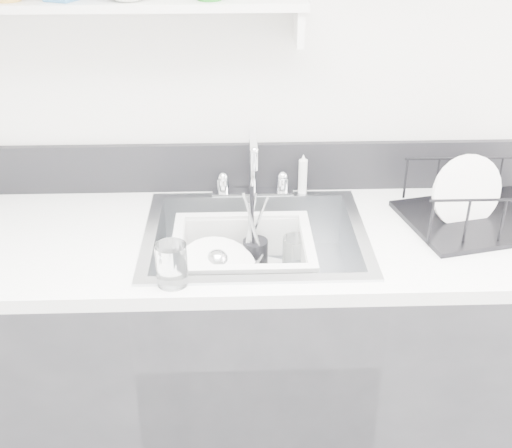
{
  "coord_description": "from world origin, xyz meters",
  "views": [
    {
      "loc": [
        -0.05,
        -0.42,
        1.83
      ],
      "look_at": [
        0.0,
        1.14,
        0.98
      ],
      "focal_mm": 45.0,
      "sensor_mm": 36.0,
      "label": 1
    }
  ],
  "objects_px": {
    "wash_tub": "(243,262)",
    "dish_rack": "(484,198)",
    "counter_run": "(255,357)",
    "sink": "(255,260)"
  },
  "relations": [
    {
      "from": "sink",
      "to": "wash_tub",
      "type": "height_order",
      "value": "sink"
    },
    {
      "from": "sink",
      "to": "dish_rack",
      "type": "relative_size",
      "value": 1.45
    },
    {
      "from": "counter_run",
      "to": "wash_tub",
      "type": "height_order",
      "value": "counter_run"
    },
    {
      "from": "counter_run",
      "to": "wash_tub",
      "type": "relative_size",
      "value": 7.91
    },
    {
      "from": "wash_tub",
      "to": "dish_rack",
      "type": "height_order",
      "value": "dish_rack"
    },
    {
      "from": "sink",
      "to": "wash_tub",
      "type": "xyz_separation_m",
      "value": [
        -0.04,
        -0.01,
        0.0
      ]
    },
    {
      "from": "wash_tub",
      "to": "counter_run",
      "type": "bearing_deg",
      "value": 11.47
    },
    {
      "from": "counter_run",
      "to": "dish_rack",
      "type": "relative_size",
      "value": 7.26
    },
    {
      "from": "counter_run",
      "to": "dish_rack",
      "type": "height_order",
      "value": "dish_rack"
    },
    {
      "from": "counter_run",
      "to": "sink",
      "type": "bearing_deg",
      "value": 0.0
    }
  ]
}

